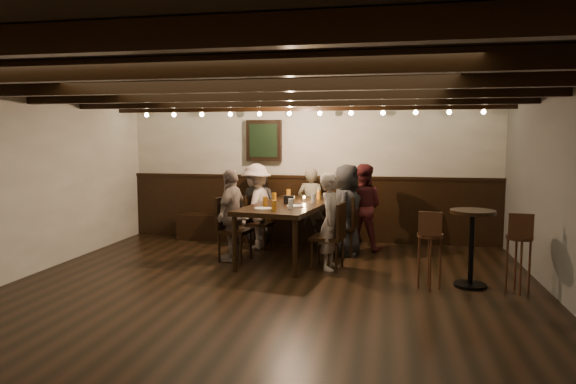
% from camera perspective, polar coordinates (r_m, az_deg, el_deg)
% --- Properties ---
extents(room, '(7.00, 7.00, 7.00)m').
position_cam_1_polar(room, '(7.81, -1.04, 0.71)').
color(room, black).
rests_on(room, ground).
extents(dining_table, '(1.31, 2.32, 0.82)m').
position_cam_1_polar(dining_table, '(7.66, 0.26, -1.78)').
color(dining_table, black).
rests_on(dining_table, floor).
extents(chair_left_near, '(0.45, 0.45, 0.86)m').
position_cam_1_polar(chair_left_near, '(8.41, -3.34, -4.48)').
color(chair_left_near, black).
rests_on(chair_left_near, floor).
extents(chair_left_far, '(0.49, 0.49, 0.94)m').
position_cam_1_polar(chair_left_far, '(7.60, -6.03, -5.46)').
color(chair_left_far, black).
rests_on(chair_left_far, floor).
extents(chair_right_near, '(0.48, 0.48, 0.92)m').
position_cam_1_polar(chair_right_near, '(7.96, 6.25, -4.98)').
color(chair_right_near, black).
rests_on(chair_right_near, floor).
extents(chair_right_far, '(0.48, 0.48, 0.92)m').
position_cam_1_polar(chair_right_far, '(7.11, 4.55, -6.30)').
color(chair_right_far, black).
rests_on(chair_right_far, floor).
extents(person_bench_left, '(0.70, 0.51, 1.31)m').
position_cam_1_polar(person_bench_left, '(8.83, -3.30, -1.41)').
color(person_bench_left, '#2A2A2D').
rests_on(person_bench_left, floor).
extents(person_bench_centre, '(0.52, 0.38, 1.30)m').
position_cam_1_polar(person_bench_centre, '(8.66, 2.58, -1.58)').
color(person_bench_centre, slate).
rests_on(person_bench_centre, floor).
extents(person_bench_right, '(0.75, 0.62, 1.39)m').
position_cam_1_polar(person_bench_right, '(8.29, 8.23, -1.68)').
color(person_bench_right, '#581E22').
rests_on(person_bench_right, floor).
extents(person_left_near, '(0.64, 0.96, 1.38)m').
position_cam_1_polar(person_left_near, '(8.35, -3.56, -1.58)').
color(person_left_near, '#A9958F').
rests_on(person_left_near, floor).
extents(person_left_far, '(0.45, 0.83, 1.35)m').
position_cam_1_polar(person_left_far, '(7.55, -6.27, -2.55)').
color(person_left_far, gray).
rests_on(person_left_far, floor).
extents(person_right_near, '(0.54, 0.74, 1.40)m').
position_cam_1_polar(person_right_near, '(7.88, 6.51, -2.01)').
color(person_right_near, black).
rests_on(person_right_near, floor).
extents(person_right_far, '(0.39, 0.52, 1.32)m').
position_cam_1_polar(person_right_far, '(7.03, 4.81, -3.28)').
color(person_right_far, gray).
rests_on(person_right_far, floor).
extents(pint_a, '(0.07, 0.07, 0.14)m').
position_cam_1_polar(pint_a, '(8.39, 0.05, -0.15)').
color(pint_a, '#BF7219').
rests_on(pint_a, dining_table).
extents(pint_b, '(0.07, 0.07, 0.14)m').
position_cam_1_polar(pint_b, '(8.18, 3.43, -0.32)').
color(pint_b, '#BF7219').
rests_on(pint_b, dining_table).
extents(pint_c, '(0.07, 0.07, 0.14)m').
position_cam_1_polar(pint_c, '(7.84, -1.56, -0.59)').
color(pint_c, '#BF7219').
rests_on(pint_c, dining_table).
extents(pint_d, '(0.07, 0.07, 0.14)m').
position_cam_1_polar(pint_d, '(7.74, 2.85, -0.68)').
color(pint_d, silver).
rests_on(pint_d, dining_table).
extents(pint_e, '(0.07, 0.07, 0.14)m').
position_cam_1_polar(pint_e, '(7.30, -2.55, -1.08)').
color(pint_e, '#BF7219').
rests_on(pint_e, dining_table).
extents(pint_f, '(0.07, 0.07, 0.14)m').
position_cam_1_polar(pint_f, '(7.06, 0.30, -1.32)').
color(pint_f, silver).
rests_on(pint_f, dining_table).
extents(pint_g, '(0.07, 0.07, 0.14)m').
position_cam_1_polar(pint_g, '(6.88, -1.57, -1.51)').
color(pint_g, '#BF7219').
rests_on(pint_g, dining_table).
extents(plate_near, '(0.24, 0.24, 0.01)m').
position_cam_1_polar(plate_near, '(7.05, -2.79, -1.84)').
color(plate_near, white).
rests_on(plate_near, dining_table).
extents(plate_far, '(0.24, 0.24, 0.01)m').
position_cam_1_polar(plate_far, '(7.31, 0.81, -1.56)').
color(plate_far, white).
rests_on(plate_far, dining_table).
extents(condiment_caddy, '(0.15, 0.10, 0.12)m').
position_cam_1_polar(condiment_caddy, '(7.59, 0.14, -0.87)').
color(condiment_caddy, black).
rests_on(condiment_caddy, dining_table).
extents(candle, '(0.05, 0.05, 0.05)m').
position_cam_1_polar(candle, '(7.89, 1.81, -0.87)').
color(candle, beige).
rests_on(candle, dining_table).
extents(high_top_table, '(0.53, 0.53, 0.94)m').
position_cam_1_polar(high_top_table, '(6.56, 19.75, -4.69)').
color(high_top_table, black).
rests_on(high_top_table, floor).
extents(bar_stool_left, '(0.30, 0.32, 0.95)m').
position_cam_1_polar(bar_stool_left, '(6.36, 15.44, -7.30)').
color(bar_stool_left, '#382011').
rests_on(bar_stool_left, floor).
extents(bar_stool_right, '(0.30, 0.32, 0.95)m').
position_cam_1_polar(bar_stool_right, '(6.56, 24.21, -7.20)').
color(bar_stool_right, '#382011').
rests_on(bar_stool_right, floor).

